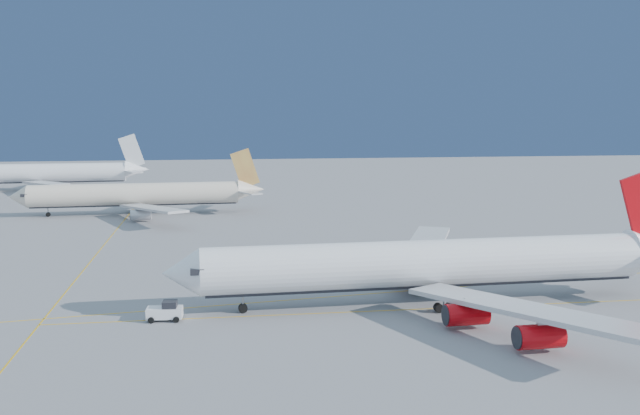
{
  "coord_description": "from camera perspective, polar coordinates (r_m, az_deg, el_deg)",
  "views": [
    {
      "loc": [
        -19.53,
        -96.55,
        24.58
      ],
      "look_at": [
        -1.39,
        27.95,
        7.0
      ],
      "focal_mm": 40.0,
      "sensor_mm": 36.0,
      "label": 1
    }
  ],
  "objects": [
    {
      "name": "ground",
      "position": [
        101.53,
        3.07,
        -6.07
      ],
      "size": [
        500.0,
        500.0,
        0.0
      ],
      "primitive_type": "plane",
      "color": "slate",
      "rests_on": "ground"
    },
    {
      "name": "taxiway_lines",
      "position": [
        105.9,
        -5.48,
        -5.5
      ],
      "size": [
        118.86,
        140.0,
        0.02
      ],
      "color": "#D49C0B",
      "rests_on": "ground"
    },
    {
      "name": "airliner_virgin",
      "position": [
        91.48,
        9.36,
        -4.47
      ],
      "size": [
        68.01,
        61.12,
        16.79
      ],
      "rotation": [
        0.0,
        0.0,
        0.04
      ],
      "color": "white",
      "rests_on": "ground"
    },
    {
      "name": "airliner_etihad",
      "position": [
        171.04,
        -14.12,
        1.01
      ],
      "size": [
        58.13,
        53.69,
        15.18
      ],
      "rotation": [
        0.0,
        0.0,
        0.05
      ],
      "color": "beige",
      "rests_on": "ground"
    },
    {
      "name": "airliner_third",
      "position": [
        230.13,
        -21.29,
        2.56
      ],
      "size": [
        62.87,
        57.96,
        16.87
      ],
      "rotation": [
        0.0,
        0.0,
        0.05
      ],
      "color": "white",
      "rests_on": "ground"
    },
    {
      "name": "pushback_tug",
      "position": [
        85.89,
        -12.25,
        -8.12
      ],
      "size": [
        4.21,
        2.72,
        2.3
      ],
      "rotation": [
        0.0,
        0.0,
        -0.06
      ],
      "color": "white",
      "rests_on": "ground"
    }
  ]
}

